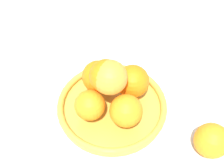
{
  "coord_description": "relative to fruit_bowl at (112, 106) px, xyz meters",
  "views": [
    {
      "loc": [
        -0.24,
        0.4,
        0.66
      ],
      "look_at": [
        0.0,
        0.0,
        0.1
      ],
      "focal_mm": 50.0,
      "sensor_mm": 36.0,
      "label": 1
    }
  ],
  "objects": [
    {
      "name": "napkin_folded",
      "position": [
        0.27,
        0.0,
        -0.01
      ],
      "size": [
        0.19,
        0.19,
        0.01
      ],
      "primitive_type": "cube",
      "rotation": [
        0.0,
        0.0,
        0.48
      ],
      "color": "silver",
      "rests_on": "ground_plane"
    },
    {
      "name": "ground_plane",
      "position": [
        0.0,
        0.0,
        -0.01
      ],
      "size": [
        4.0,
        4.0,
        0.0
      ],
      "primitive_type": "plane",
      "color": "beige"
    },
    {
      "name": "fruit_bowl",
      "position": [
        0.0,
        0.0,
        0.0
      ],
      "size": [
        0.28,
        0.28,
        0.03
      ],
      "color": "gold",
      "rests_on": "ground_plane"
    },
    {
      "name": "orange_pile",
      "position": [
        0.0,
        -0.0,
        0.08
      ],
      "size": [
        0.19,
        0.19,
        0.15
      ],
      "color": "orange",
      "rests_on": "fruit_bowl"
    },
    {
      "name": "stray_orange",
      "position": [
        -0.25,
        -0.02,
        0.03
      ],
      "size": [
        0.08,
        0.08,
        0.08
      ],
      "primitive_type": "sphere",
      "color": "orange",
      "rests_on": "ground_plane"
    }
  ]
}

